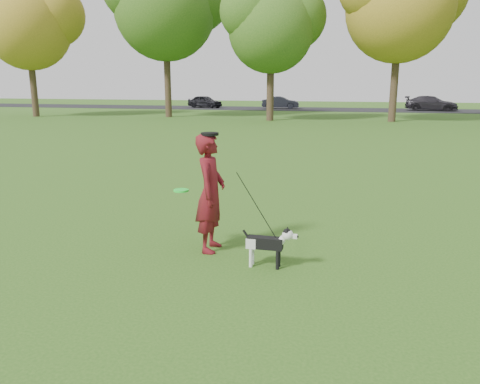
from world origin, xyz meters
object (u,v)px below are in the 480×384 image
(man, at_px, (211,193))
(car_mid, at_px, (281,103))
(dog, at_px, (269,242))
(car_left, at_px, (205,102))
(car_right, at_px, (431,103))

(man, xyz_separation_m, car_mid, (-5.33, 39.67, -0.29))
(dog, distance_m, car_mid, 40.65)
(man, bearing_deg, car_left, 15.35)
(man, relative_size, car_left, 0.50)
(man, distance_m, car_mid, 40.03)
(car_left, bearing_deg, car_mid, -72.36)
(car_right, bearing_deg, car_left, 99.87)
(car_left, height_order, car_right, car_right)
(car_left, height_order, car_mid, car_left)
(car_mid, bearing_deg, car_left, 85.90)
(car_mid, bearing_deg, man, -176.44)
(man, height_order, car_left, man)
(car_mid, bearing_deg, dog, -175.14)
(car_mid, height_order, car_right, car_right)
(car_left, distance_m, car_right, 21.67)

